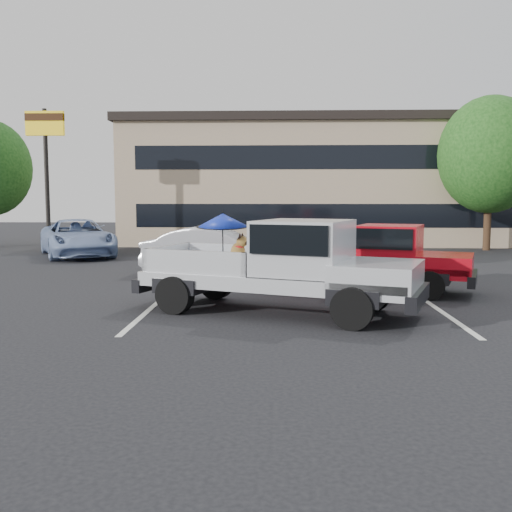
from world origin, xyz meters
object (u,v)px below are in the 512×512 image
object	(u,v)px
red_pickup	(383,255)
silver_sedan	(217,252)
tree_back	(387,162)
tree_right	(490,155)
motel_sign	(45,142)
silver_pickup	(293,261)
blue_suv	(77,238)

from	to	relation	value
red_pickup	silver_sedan	xyz separation A→B (m)	(-4.40, 2.75, -0.18)
tree_back	red_pickup	size ratio (longest dim) A/B	1.34
tree_back	silver_sedan	bearing A→B (deg)	-115.75
silver_sedan	tree_right	bearing A→B (deg)	-45.16
red_pickup	silver_sedan	size ratio (longest dim) A/B	1.21
motel_sign	tree_back	xyz separation A→B (m)	(16.00, 10.00, -0.24)
silver_sedan	motel_sign	bearing A→B (deg)	55.19
tree_back	silver_pickup	distance (m)	23.48
motel_sign	tree_right	distance (m)	19.11
silver_pickup	blue_suv	size ratio (longest dim) A/B	1.13
motel_sign	silver_sedan	distance (m)	11.15
blue_suv	tree_back	bearing A→B (deg)	11.41
tree_back	silver_pickup	bearing A→B (deg)	-105.09
motel_sign	tree_right	bearing A→B (deg)	6.01
silver_sedan	blue_suv	xyz separation A→B (m)	(-6.17, 5.54, 0.01)
motel_sign	red_pickup	xyz separation A→B (m)	(12.26, -9.62, -3.75)
silver_pickup	tree_back	bearing A→B (deg)	95.60
motel_sign	silver_pickup	distance (m)	16.33
tree_right	motel_sign	bearing A→B (deg)	-173.99
tree_right	red_pickup	xyz separation A→B (m)	(-6.74, -11.62, -3.31)
silver_pickup	silver_sedan	world-z (taller)	silver_pickup
tree_right	red_pickup	size ratio (longest dim) A/B	1.28
motel_sign	red_pickup	distance (m)	16.03
silver_pickup	blue_suv	bearing A→B (deg)	147.34
silver_pickup	silver_sedan	size ratio (longest dim) A/B	1.37
tree_right	tree_back	size ratio (longest dim) A/B	0.95
tree_right	silver_sedan	bearing A→B (deg)	-141.47
tree_right	silver_pickup	distance (m)	17.33
motel_sign	tree_right	xyz separation A→B (m)	(19.00, 2.00, -0.44)
silver_sedan	blue_suv	bearing A→B (deg)	54.42
tree_back	silver_sedan	size ratio (longest dim) A/B	1.62
tree_back	blue_suv	size ratio (longest dim) A/B	1.34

